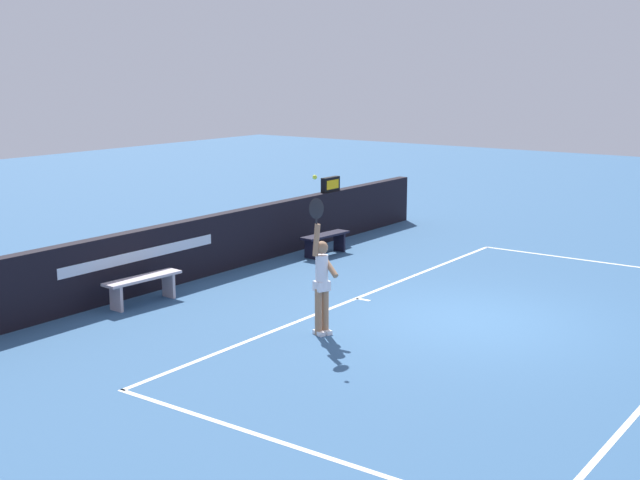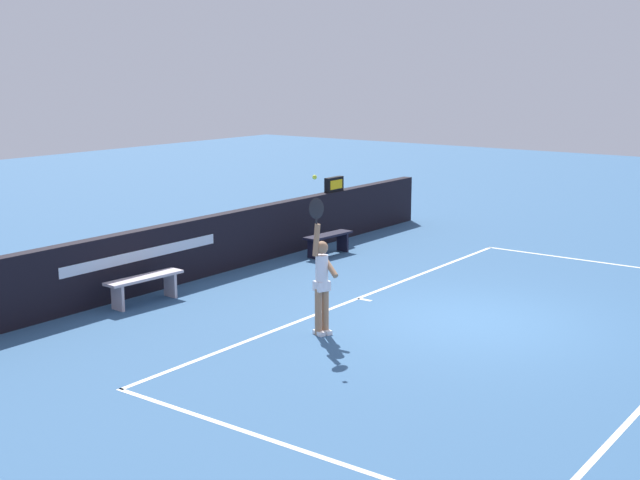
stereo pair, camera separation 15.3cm
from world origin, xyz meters
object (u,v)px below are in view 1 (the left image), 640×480
object	(u,v)px
tennis_player	(322,279)
courtside_bench_far	(143,283)
speed_display	(330,184)
courtside_bench_near	(325,239)
tennis_ball	(315,177)

from	to	relation	value
tennis_player	courtside_bench_far	size ratio (longest dim) A/B	1.42
speed_display	courtside_bench_far	size ratio (longest dim) A/B	0.40
speed_display	courtside_bench_near	world-z (taller)	speed_display
tennis_player	courtside_bench_near	xyz separation A→B (m)	(4.91, 3.44, -0.56)
courtside_bench_near	courtside_bench_far	xyz separation A→B (m)	(-5.38, 0.29, 0.02)
tennis_player	tennis_ball	world-z (taller)	tennis_ball
speed_display	courtside_bench_near	distance (m)	2.04
courtside_bench_near	speed_display	bearing A→B (deg)	31.32
tennis_ball	speed_display	bearing A→B (deg)	33.45
tennis_ball	courtside_bench_far	bearing A→B (deg)	93.73
courtside_bench_near	tennis_ball	bearing A→B (deg)	-145.96
tennis_ball	courtside_bench_near	xyz separation A→B (m)	(5.14, 3.47, -2.25)
speed_display	tennis_player	size ratio (longest dim) A/B	0.28
tennis_player	tennis_ball	distance (m)	1.70
speed_display	tennis_ball	world-z (taller)	tennis_ball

